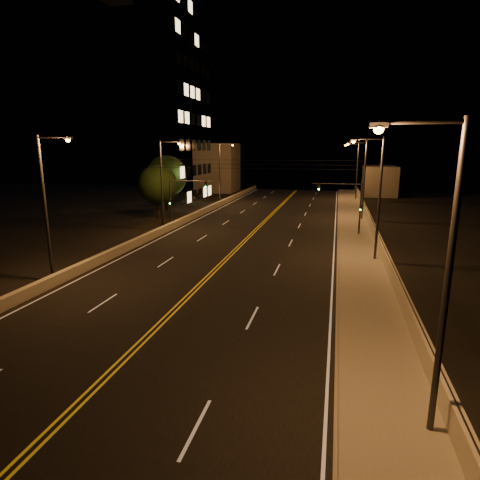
% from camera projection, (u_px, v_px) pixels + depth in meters
% --- Properties ---
extents(ground, '(160.00, 160.00, 0.00)m').
position_uv_depth(ground, '(45.00, 437.00, 12.65)').
color(ground, black).
rests_on(ground, ground).
extents(road, '(18.00, 120.00, 0.02)m').
position_uv_depth(road, '(221.00, 264.00, 31.60)').
color(road, black).
rests_on(road, ground).
extents(sidewalk, '(3.60, 120.00, 0.30)m').
position_uv_depth(sidewalk, '(364.00, 272.00, 29.10)').
color(sidewalk, gray).
rests_on(sidewalk, ground).
extents(curb, '(0.14, 120.00, 0.15)m').
position_uv_depth(curb, '(338.00, 271.00, 29.55)').
color(curb, gray).
rests_on(curb, ground).
extents(parapet_wall, '(0.30, 120.00, 1.00)m').
position_uv_depth(parapet_wall, '(389.00, 265.00, 28.58)').
color(parapet_wall, '#ACA790').
rests_on(parapet_wall, sidewalk).
extents(jersey_barrier, '(0.45, 120.00, 0.74)m').
position_uv_depth(jersey_barrier, '(114.00, 252.00, 33.67)').
color(jersey_barrier, '#ACA790').
rests_on(jersey_barrier, ground).
extents(distant_building_right, '(6.00, 10.00, 5.60)m').
position_uv_depth(distant_building_right, '(379.00, 181.00, 78.01)').
color(distant_building_right, slate).
rests_on(distant_building_right, ground).
extents(distant_building_left, '(8.00, 8.00, 9.93)m').
position_uv_depth(distant_building_left, '(217.00, 168.00, 83.87)').
color(distant_building_left, slate).
rests_on(distant_building_left, ground).
extents(parapet_rail, '(0.06, 120.00, 0.06)m').
position_uv_depth(parapet_rail, '(389.00, 258.00, 28.46)').
color(parapet_rail, black).
rests_on(parapet_rail, parapet_wall).
extents(lane_markings, '(17.32, 116.00, 0.00)m').
position_uv_depth(lane_markings, '(221.00, 264.00, 31.53)').
color(lane_markings, silver).
rests_on(lane_markings, road).
extents(streetlight_0, '(2.55, 0.28, 9.75)m').
position_uv_depth(streetlight_0, '(439.00, 267.00, 11.48)').
color(streetlight_0, '#2D2D33').
rests_on(streetlight_0, ground).
extents(streetlight_1, '(2.55, 0.28, 9.75)m').
position_uv_depth(streetlight_1, '(376.00, 192.00, 30.92)').
color(streetlight_1, '#2D2D33').
rests_on(streetlight_1, ground).
extents(streetlight_2, '(2.55, 0.28, 9.75)m').
position_uv_depth(streetlight_2, '(362.00, 176.00, 49.36)').
color(streetlight_2, '#2D2D33').
rests_on(streetlight_2, ground).
extents(streetlight_3, '(2.55, 0.28, 9.75)m').
position_uv_depth(streetlight_3, '(356.00, 168.00, 68.66)').
color(streetlight_3, '#2D2D33').
rests_on(streetlight_3, ground).
extents(streetlight_4, '(2.55, 0.28, 9.75)m').
position_uv_depth(streetlight_4, '(48.00, 200.00, 26.39)').
color(streetlight_4, '#2D2D33').
rests_on(streetlight_4, ground).
extents(streetlight_5, '(2.55, 0.28, 9.75)m').
position_uv_depth(streetlight_5, '(164.00, 179.00, 43.85)').
color(streetlight_5, '#2D2D33').
rests_on(streetlight_5, ground).
extents(streetlight_6, '(2.55, 0.28, 9.75)m').
position_uv_depth(streetlight_6, '(221.00, 169.00, 65.27)').
color(streetlight_6, '#2D2D33').
rests_on(streetlight_6, ground).
extents(traffic_signal_right, '(5.11, 0.31, 5.58)m').
position_uv_depth(traffic_signal_right, '(350.00, 202.00, 40.98)').
color(traffic_signal_right, '#2D2D33').
rests_on(traffic_signal_right, ground).
extents(traffic_signal_left, '(5.11, 0.31, 5.58)m').
position_uv_depth(traffic_signal_left, '(179.00, 197.00, 45.25)').
color(traffic_signal_left, '#2D2D33').
rests_on(traffic_signal_left, ground).
extents(overhead_wires, '(22.00, 0.03, 0.83)m').
position_uv_depth(overhead_wires, '(248.00, 164.00, 38.96)').
color(overhead_wires, black).
extents(building_tower, '(24.00, 15.00, 31.03)m').
position_uv_depth(building_tower, '(122.00, 108.00, 61.52)').
color(building_tower, slate).
rests_on(building_tower, ground).
extents(tree_0, '(5.09, 5.09, 6.90)m').
position_uv_depth(tree_0, '(158.00, 185.00, 51.72)').
color(tree_0, black).
rests_on(tree_0, ground).
extents(tree_1, '(5.87, 5.87, 7.95)m').
position_uv_depth(tree_1, '(167.00, 176.00, 57.62)').
color(tree_1, black).
rests_on(tree_1, ground).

